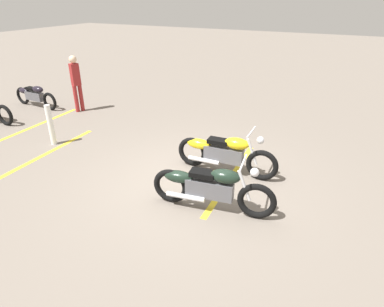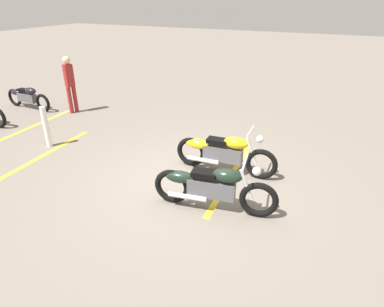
{
  "view_description": "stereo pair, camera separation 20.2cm",
  "coord_description": "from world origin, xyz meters",
  "px_view_note": "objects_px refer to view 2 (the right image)",
  "views": [
    {
      "loc": [
        -2.67,
        5.24,
        3.5
      ],
      "look_at": [
        -0.05,
        0.0,
        0.65
      ],
      "focal_mm": 30.93,
      "sensor_mm": 36.0,
      "label": 1
    },
    {
      "loc": [
        -2.49,
        5.33,
        3.5
      ],
      "look_at": [
        -0.05,
        0.0,
        0.65
      ],
      "focal_mm": 30.93,
      "sensor_mm": 36.0,
      "label": 2
    }
  ],
  "objects_px": {
    "bollard_post": "(46,127)",
    "bystander_near_row": "(70,82)",
    "motorcycle_row_far_left": "(27,97)",
    "motorcycle_dark_foreground": "(211,186)",
    "motorcycle_bright_foreground": "(223,152)"
  },
  "relations": [
    {
      "from": "motorcycle_row_far_left",
      "to": "motorcycle_dark_foreground",
      "type": "bearing_deg",
      "value": -17.27
    },
    {
      "from": "motorcycle_bright_foreground",
      "to": "motorcycle_dark_foreground",
      "type": "xyz_separation_m",
      "value": [
        -0.29,
        1.39,
        0.0
      ]
    },
    {
      "from": "bystander_near_row",
      "to": "motorcycle_dark_foreground",
      "type": "bearing_deg",
      "value": -6.86
    },
    {
      "from": "motorcycle_bright_foreground",
      "to": "motorcycle_dark_foreground",
      "type": "bearing_deg",
      "value": -80.74
    },
    {
      "from": "motorcycle_bright_foreground",
      "to": "bollard_post",
      "type": "relative_size",
      "value": 2.14
    },
    {
      "from": "bollard_post",
      "to": "motorcycle_row_far_left",
      "type": "bearing_deg",
      "value": -33.69
    },
    {
      "from": "motorcycle_bright_foreground",
      "to": "bollard_post",
      "type": "xyz_separation_m",
      "value": [
        4.42,
        0.58,
        0.06
      ]
    },
    {
      "from": "motorcycle_bright_foreground",
      "to": "motorcycle_row_far_left",
      "type": "distance_m",
      "value": 7.54
    },
    {
      "from": "motorcycle_dark_foreground",
      "to": "motorcycle_row_far_left",
      "type": "relative_size",
      "value": 1.13
    },
    {
      "from": "motorcycle_dark_foreground",
      "to": "bystander_near_row",
      "type": "bearing_deg",
      "value": 144.26
    },
    {
      "from": "bystander_near_row",
      "to": "bollard_post",
      "type": "xyz_separation_m",
      "value": [
        -1.3,
        2.31,
        -0.47
      ]
    },
    {
      "from": "motorcycle_dark_foreground",
      "to": "bystander_near_row",
      "type": "xyz_separation_m",
      "value": [
        6.01,
        -3.13,
        0.53
      ]
    },
    {
      "from": "bystander_near_row",
      "to": "bollard_post",
      "type": "height_order",
      "value": "bystander_near_row"
    },
    {
      "from": "motorcycle_dark_foreground",
      "to": "bystander_near_row",
      "type": "relative_size",
      "value": 1.25
    },
    {
      "from": "bollard_post",
      "to": "bystander_near_row",
      "type": "bearing_deg",
      "value": -60.7
    }
  ]
}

